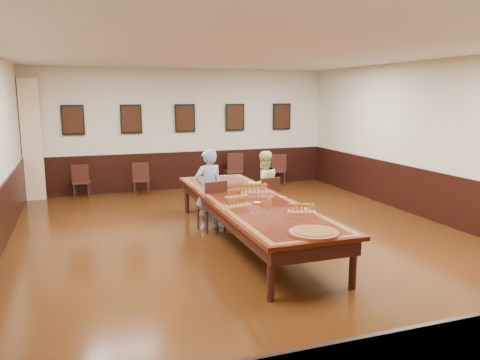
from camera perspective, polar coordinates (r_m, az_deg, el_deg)
name	(u,v)px	position (r m, az deg, el deg)	size (l,w,h in m)	color
floor	(249,242)	(8.19, 1.16, -7.56)	(8.00, 10.00, 0.02)	black
ceiling	(250,51)	(7.83, 1.25, 15.48)	(8.00, 10.00, 0.02)	white
wall_back	(185,129)	(12.65, -6.77, 6.15)	(8.00, 0.02, 3.20)	beige
wall_right	(442,142)	(9.97, 23.42, 4.27)	(0.02, 10.00, 3.20)	beige
chair_man	(211,205)	(8.75, -3.53, -3.09)	(0.45, 0.49, 0.96)	#321D16
chair_woman	(266,198)	(9.49, 3.16, -2.22)	(0.42, 0.46, 0.89)	#321D16
spare_chair_a	(82,181)	(12.14, -18.76, -0.09)	(0.40, 0.43, 0.85)	#321D16
spare_chair_b	(142,179)	(12.04, -11.88, 0.17)	(0.40, 0.44, 0.86)	#321D16
spare_chair_c	(233,170)	(12.87, -0.87, 1.27)	(0.45, 0.49, 0.96)	#321D16
spare_chair_d	(277,169)	(13.17, 4.54, 1.30)	(0.42, 0.46, 0.89)	#321D16
person_man	(209,189)	(8.78, -3.86, -1.14)	(0.56, 0.37, 1.53)	#465CB1
person_woman	(264,185)	(9.52, 2.89, -0.63)	(0.69, 0.54, 1.40)	#E6EC93
pink_phone	(283,197)	(8.18, 5.21, -2.07)	(0.06, 0.13, 0.01)	#E04A76
curtain	(32,140)	(12.22, -24.04, 4.48)	(0.45, 0.18, 2.90)	beige
wainscoting	(250,214)	(8.05, 1.17, -4.11)	(8.00, 10.00, 1.00)	black
conference_table	(250,207)	(8.02, 1.17, -3.34)	(1.40, 5.00, 0.76)	black
posters	(185,118)	(12.56, -6.72, 7.50)	(6.14, 0.04, 0.74)	black
flight_a	(236,193)	(8.18, -0.45, -1.57)	(0.42, 0.25, 0.15)	#AC7B48
flight_b	(254,188)	(8.47, 1.76, -1.04)	(0.52, 0.26, 0.19)	#AC7B48
flight_c	(238,202)	(7.49, -0.20, -2.65)	(0.45, 0.23, 0.16)	#AC7B48
flight_d	(302,208)	(7.13, 7.51, -3.43)	(0.43, 0.28, 0.15)	#AC7B48
red_plate_grp	(257,203)	(7.70, 2.12, -2.78)	(0.19, 0.19, 0.02)	#B00B0C
carved_platter	(314,233)	(6.07, 9.00, -6.38)	(0.76, 0.76, 0.05)	maroon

